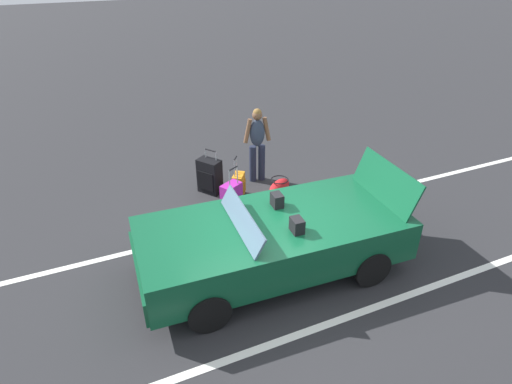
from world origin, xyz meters
TOP-DOWN VIEW (x-y plane):
  - ground_plane at (0.00, 0.00)m, footprint 80.00×80.00m
  - lot_line_near at (0.00, -1.35)m, footprint 18.00×0.12m
  - lot_line_mid at (0.00, 1.35)m, footprint 18.00×0.12m
  - convertible_car at (0.20, -0.01)m, footprint 4.24×1.99m
  - suitcase_large_black at (0.15, -2.76)m, footprint 0.50×0.55m
  - suitcase_medium_bright at (0.01, -1.85)m, footprint 0.47×0.40m
  - suitcase_small_carryon at (-0.34, -2.36)m, footprint 0.36×0.39m
  - duffel_bag at (-1.15, -2.11)m, footprint 0.70×0.60m
  - traveler_person at (-0.97, -2.85)m, footprint 0.61×0.26m

SIDE VIEW (x-z plane):
  - ground_plane at x=0.00m, z-range 0.00..0.00m
  - lot_line_near at x=0.00m, z-range 0.00..0.00m
  - lot_line_mid at x=0.00m, z-range 0.00..0.00m
  - duffel_bag at x=-1.15m, z-range -0.01..0.33m
  - suitcase_small_carryon at x=-0.34m, z-range -0.18..0.69m
  - suitcase_medium_bright at x=0.01m, z-range -0.18..0.81m
  - suitcase_large_black at x=0.15m, z-range -0.10..0.84m
  - convertible_car at x=0.20m, z-range -0.17..1.35m
  - traveler_person at x=-0.97m, z-range 0.10..1.76m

